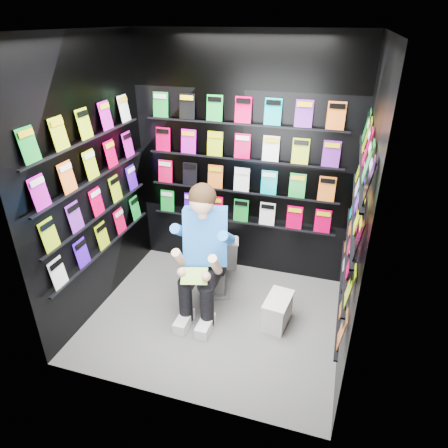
% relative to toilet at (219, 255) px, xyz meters
% --- Properties ---
extents(floor, '(2.40, 2.40, 0.00)m').
position_rel_toilet_xyz_m(floor, '(0.14, -0.58, -0.37)').
color(floor, slate).
rests_on(floor, ground).
extents(ceiling, '(2.40, 2.40, 0.00)m').
position_rel_toilet_xyz_m(ceiling, '(0.14, -0.58, 2.23)').
color(ceiling, white).
rests_on(ceiling, floor).
extents(wall_back, '(2.40, 0.04, 2.60)m').
position_rel_toilet_xyz_m(wall_back, '(0.14, 0.42, 0.93)').
color(wall_back, black).
rests_on(wall_back, floor).
extents(wall_front, '(2.40, 0.04, 2.60)m').
position_rel_toilet_xyz_m(wall_front, '(0.14, -1.58, 0.93)').
color(wall_front, black).
rests_on(wall_front, floor).
extents(wall_left, '(0.04, 2.00, 2.60)m').
position_rel_toilet_xyz_m(wall_left, '(-1.06, -0.58, 0.93)').
color(wall_left, black).
rests_on(wall_left, floor).
extents(wall_right, '(0.04, 2.00, 2.60)m').
position_rel_toilet_xyz_m(wall_right, '(1.34, -0.58, 0.93)').
color(wall_right, black).
rests_on(wall_right, floor).
extents(comics_back, '(2.10, 0.06, 1.37)m').
position_rel_toilet_xyz_m(comics_back, '(0.14, 0.39, 0.94)').
color(comics_back, '#DA0843').
rests_on(comics_back, wall_back).
extents(comics_left, '(0.06, 1.70, 1.37)m').
position_rel_toilet_xyz_m(comics_left, '(-1.03, -0.58, 0.94)').
color(comics_left, '#DA0843').
rests_on(comics_left, wall_left).
extents(comics_right, '(0.06, 1.70, 1.37)m').
position_rel_toilet_xyz_m(comics_right, '(1.31, -0.58, 0.94)').
color(comics_right, '#DA0843').
rests_on(comics_right, wall_right).
extents(toilet, '(0.61, 0.84, 0.73)m').
position_rel_toilet_xyz_m(toilet, '(0.00, 0.00, 0.00)').
color(toilet, white).
rests_on(toilet, floor).
extents(longbox, '(0.24, 0.39, 0.27)m').
position_rel_toilet_xyz_m(longbox, '(0.75, -0.47, -0.23)').
color(longbox, silver).
rests_on(longbox, floor).
extents(longbox_lid, '(0.26, 0.41, 0.03)m').
position_rel_toilet_xyz_m(longbox_lid, '(0.75, -0.47, -0.08)').
color(longbox_lid, silver).
rests_on(longbox_lid, longbox).
extents(reader, '(0.77, 0.95, 1.53)m').
position_rel_toilet_xyz_m(reader, '(0.00, -0.38, 0.44)').
color(reader, blue).
rests_on(reader, toilet).
extents(held_comic, '(0.27, 0.20, 0.10)m').
position_rel_toilet_xyz_m(held_comic, '(0.00, -0.73, 0.21)').
color(held_comic, green).
rests_on(held_comic, reader).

